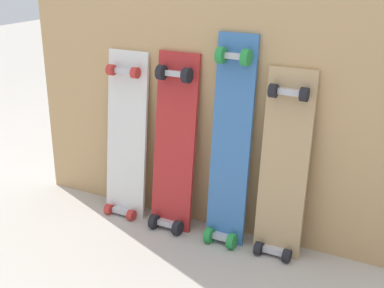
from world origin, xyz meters
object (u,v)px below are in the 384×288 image
(skateboard_red, at_px, (174,150))
(skateboard_natural, at_px, (283,173))
(skateboard_white, at_px, (126,143))
(skateboard_blue, at_px, (230,150))

(skateboard_red, relative_size, skateboard_natural, 1.02)
(skateboard_white, distance_m, skateboard_red, 0.26)
(skateboard_red, bearing_deg, skateboard_natural, 1.22)
(skateboard_red, xyz_separation_m, skateboard_natural, (0.50, 0.01, -0.01))
(skateboard_natural, bearing_deg, skateboard_white, 179.97)
(skateboard_white, xyz_separation_m, skateboard_blue, (0.53, -0.01, 0.06))
(skateboard_white, xyz_separation_m, skateboard_red, (0.26, -0.01, 0.01))
(skateboard_red, height_order, skateboard_blue, skateboard_blue)
(skateboard_white, height_order, skateboard_blue, skateboard_blue)
(skateboard_white, bearing_deg, skateboard_red, -2.43)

